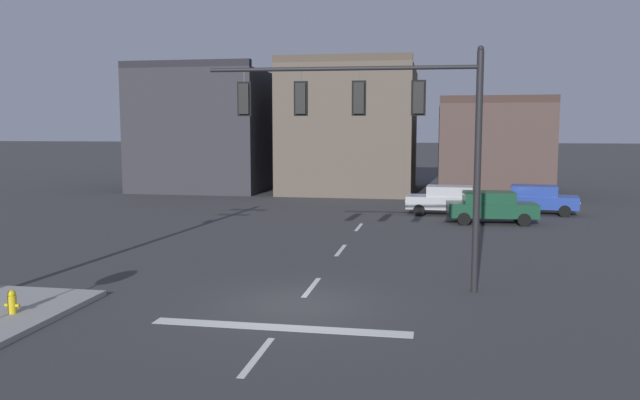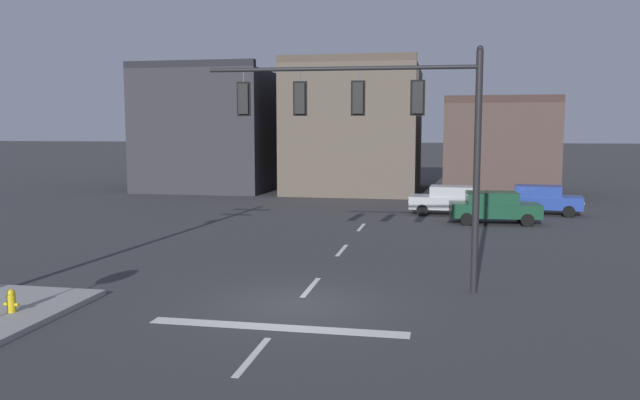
% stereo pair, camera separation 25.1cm
% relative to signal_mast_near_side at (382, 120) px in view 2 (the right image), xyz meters
% --- Properties ---
extents(ground_plane, '(400.00, 400.00, 0.00)m').
position_rel_signal_mast_near_side_xyz_m(ground_plane, '(-2.09, -2.23, -5.04)').
color(ground_plane, '#353538').
extents(stop_bar_paint, '(6.40, 0.50, 0.01)m').
position_rel_signal_mast_near_side_xyz_m(stop_bar_paint, '(-2.09, -4.23, -5.04)').
color(stop_bar_paint, silver).
rests_on(stop_bar_paint, ground).
extents(lane_centreline, '(0.16, 26.40, 0.01)m').
position_rel_signal_mast_near_side_xyz_m(lane_centreline, '(-2.09, -0.23, -5.04)').
color(lane_centreline, silver).
rests_on(lane_centreline, ground).
extents(signal_mast_near_side, '(8.00, 0.57, 7.12)m').
position_rel_signal_mast_near_side_xyz_m(signal_mast_near_side, '(0.00, 0.00, 0.00)').
color(signal_mast_near_side, black).
rests_on(signal_mast_near_side, ground).
extents(car_lot_nearside, '(4.55, 2.16, 1.61)m').
position_rel_signal_mast_near_side_xyz_m(car_lot_nearside, '(4.32, 14.24, -4.18)').
color(car_lot_nearside, '#143D28').
rests_on(car_lot_nearside, ground).
extents(car_lot_middle, '(4.52, 2.07, 1.61)m').
position_rel_signal_mast_near_side_xyz_m(car_lot_middle, '(2.22, 17.13, -4.18)').
color(car_lot_middle, '#9EA0A5').
rests_on(car_lot_middle, ground).
extents(car_lot_farside, '(4.61, 2.34, 1.61)m').
position_rel_signal_mast_near_side_xyz_m(car_lot_farside, '(7.10, 18.34, -4.18)').
color(car_lot_farside, navy).
rests_on(car_lot_farside, ground).
extents(fire_hydrant, '(0.40, 0.30, 0.75)m').
position_rel_signal_mast_near_side_xyz_m(fire_hydrant, '(-8.90, -4.76, -4.71)').
color(fire_hydrant, gold).
rests_on(fire_hydrant, ground).
extents(building_row, '(30.34, 11.31, 9.78)m').
position_rel_signal_mast_near_side_xyz_m(building_row, '(-7.06, 29.98, -0.73)').
color(building_row, '#2D2D33').
rests_on(building_row, ground).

